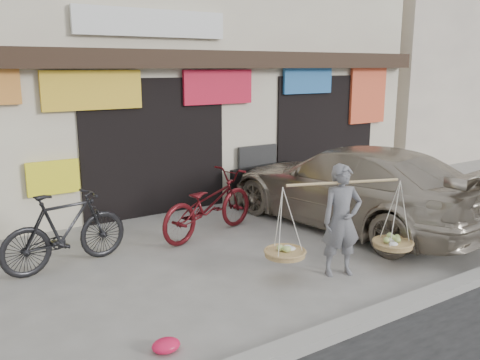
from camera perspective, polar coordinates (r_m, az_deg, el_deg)
ground at (r=7.55m, az=1.94°, el=-10.07°), size 70.00×70.00×0.00m
kerb at (r=6.15m, az=13.11°, el=-15.33°), size 70.00×0.25×0.12m
shophouse_block at (r=12.76m, az=-15.30°, el=14.61°), size 14.00×6.32×7.00m
neighbor_east at (r=21.63m, az=21.45°, el=12.55°), size 12.00×7.00×6.40m
street_vendor at (r=7.30m, az=11.31°, el=-4.96°), size 2.11×1.12×1.60m
bike_1 at (r=7.89m, az=-19.02°, el=-5.30°), size 1.98×0.85×1.15m
bike_2 at (r=8.89m, az=-3.56°, el=-2.73°), size 2.26×1.32×1.12m
suv at (r=9.62m, az=12.28°, el=-0.65°), size 2.74×5.38×1.50m
red_bag at (r=5.61m, az=-8.31°, el=-17.91°), size 0.31×0.25×0.14m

